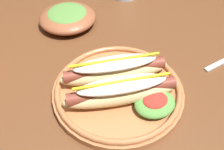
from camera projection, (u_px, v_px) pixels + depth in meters
dining_table at (107, 71)px, 0.71m from camera, size 1.44×1.00×0.74m
hot_dog_plate at (120, 87)px, 0.52m from camera, size 0.27×0.27×0.08m
side_bowl at (67, 17)px, 0.70m from camera, size 0.16×0.16×0.05m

